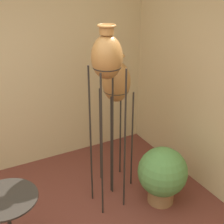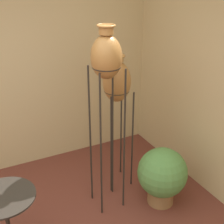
{
  "view_description": "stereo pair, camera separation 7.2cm",
  "coord_description": "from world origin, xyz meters",
  "px_view_note": "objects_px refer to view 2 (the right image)",
  "views": [
    {
      "loc": [
        -0.36,
        -1.7,
        2.54
      ],
      "look_at": [
        1.13,
        1.08,
        1.09
      ],
      "focal_mm": 50.0,
      "sensor_mm": 36.0,
      "label": 1
    },
    {
      "loc": [
        -0.3,
        -1.73,
        2.54
      ],
      "look_at": [
        1.13,
        1.08,
        1.09
      ],
      "focal_mm": 50.0,
      "sensor_mm": 36.0,
      "label": 2
    }
  ],
  "objects_px": {
    "vase_stand_medium": "(117,83)",
    "side_table": "(6,215)",
    "vase_stand_tall": "(106,61)",
    "potted_plant": "(162,175)"
  },
  "relations": [
    {
      "from": "vase_stand_medium",
      "to": "side_table",
      "type": "distance_m",
      "value": 1.77
    },
    {
      "from": "vase_stand_tall",
      "to": "vase_stand_medium",
      "type": "distance_m",
      "value": 0.56
    },
    {
      "from": "vase_stand_tall",
      "to": "side_table",
      "type": "height_order",
      "value": "vase_stand_tall"
    },
    {
      "from": "vase_stand_tall",
      "to": "side_table",
      "type": "xyz_separation_m",
      "value": [
        -1.16,
        -0.35,
        -1.15
      ]
    },
    {
      "from": "vase_stand_tall",
      "to": "potted_plant",
      "type": "distance_m",
      "value": 1.48
    },
    {
      "from": "vase_stand_tall",
      "to": "potted_plant",
      "type": "height_order",
      "value": "vase_stand_tall"
    },
    {
      "from": "vase_stand_tall",
      "to": "potted_plant",
      "type": "relative_size",
      "value": 2.93
    },
    {
      "from": "potted_plant",
      "to": "side_table",
      "type": "bearing_deg",
      "value": -177.8
    },
    {
      "from": "vase_stand_medium",
      "to": "side_table",
      "type": "xyz_separation_m",
      "value": [
        -1.44,
        -0.66,
        -0.79
      ]
    },
    {
      "from": "vase_stand_medium",
      "to": "potted_plant",
      "type": "xyz_separation_m",
      "value": [
        0.28,
        -0.6,
        -0.97
      ]
    }
  ]
}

